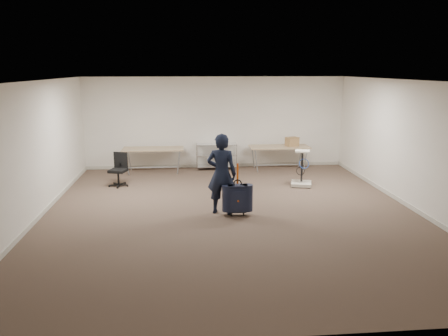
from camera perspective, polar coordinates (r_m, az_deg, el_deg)
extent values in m
plane|color=#433228|center=(9.46, 0.91, -5.86)|extent=(9.00, 9.00, 0.00)
plane|color=silver|center=(13.54, -1.11, 5.93)|extent=(8.00, 0.00, 8.00)
plane|color=silver|center=(4.80, 6.76, -7.23)|extent=(8.00, 0.00, 8.00)
plane|color=silver|center=(9.55, -23.67, 1.89)|extent=(0.00, 9.00, 9.00)
plane|color=silver|center=(10.33, 23.61, 2.66)|extent=(0.00, 9.00, 9.00)
plane|color=white|center=(8.96, 0.98, 11.34)|extent=(8.00, 8.00, 0.00)
cube|color=beige|center=(13.76, -1.08, 0.34)|extent=(8.00, 0.02, 0.10)
cube|color=beige|center=(9.87, -22.91, -5.81)|extent=(0.02, 9.00, 0.10)
cube|color=beige|center=(10.63, 22.91, -4.52)|extent=(0.02, 9.00, 0.10)
cube|color=tan|center=(13.10, -9.25, 2.49)|extent=(1.80, 0.75, 0.03)
cylinder|color=#999DA1|center=(13.21, -9.16, 0.09)|extent=(1.50, 0.02, 0.02)
cylinder|color=#999DA1|center=(12.95, -12.58, 0.58)|extent=(0.13, 0.04, 0.69)
cylinder|color=#999DA1|center=(12.85, -5.94, 0.72)|extent=(0.13, 0.04, 0.69)
cylinder|color=#999DA1|center=(13.54, -12.27, 1.12)|extent=(0.13, 0.04, 0.69)
cylinder|color=#999DA1|center=(13.43, -5.91, 1.26)|extent=(0.13, 0.04, 0.69)
cube|color=tan|center=(13.38, 7.23, 2.77)|extent=(1.80, 0.75, 0.03)
cylinder|color=#999DA1|center=(13.49, 7.16, 0.41)|extent=(1.50, 0.02, 0.02)
cylinder|color=#999DA1|center=(13.02, 4.24, 0.92)|extent=(0.13, 0.04, 0.69)
cylinder|color=#999DA1|center=(13.34, 10.60, 1.02)|extent=(0.13, 0.04, 0.69)
cylinder|color=#999DA1|center=(13.60, 3.83, 1.44)|extent=(0.13, 0.04, 0.69)
cylinder|color=#999DA1|center=(13.91, 9.94, 1.53)|extent=(0.13, 0.04, 0.69)
cylinder|color=silver|center=(13.16, -3.53, 1.29)|extent=(0.02, 0.02, 0.80)
cylinder|color=silver|center=(13.25, 1.66, 1.39)|extent=(0.02, 0.02, 0.80)
cylinder|color=silver|center=(13.60, -3.59, 1.67)|extent=(0.02, 0.02, 0.80)
cylinder|color=silver|center=(13.68, 1.44, 1.76)|extent=(0.02, 0.02, 0.80)
cube|color=silver|center=(13.47, -0.99, 0.28)|extent=(1.20, 0.45, 0.02)
cube|color=silver|center=(13.40, -1.00, 1.74)|extent=(1.20, 0.45, 0.02)
cube|color=silver|center=(13.34, -1.01, 3.13)|extent=(1.20, 0.45, 0.01)
imported|color=black|center=(9.20, -0.32, -0.79)|extent=(0.72, 0.58, 1.73)
cube|color=#161E32|center=(9.17, 1.78, -3.93)|extent=(0.42, 0.25, 0.56)
cube|color=black|center=(9.28, 1.75, -5.65)|extent=(0.37, 0.18, 0.03)
cylinder|color=black|center=(9.27, 0.96, -6.03)|extent=(0.03, 0.08, 0.08)
cylinder|color=black|center=(9.29, 2.56, -5.99)|extent=(0.03, 0.08, 0.08)
torus|color=black|center=(9.09, 1.79, -2.03)|extent=(0.18, 0.03, 0.18)
cube|color=#EE560C|center=(9.06, 1.78, -0.73)|extent=(0.04, 0.01, 0.43)
cylinder|color=black|center=(11.88, -13.59, -2.11)|extent=(0.53, 0.53, 0.08)
cylinder|color=black|center=(11.83, -13.63, -1.26)|extent=(0.05, 0.05, 0.36)
cube|color=black|center=(11.79, -13.68, -0.34)|extent=(0.51, 0.51, 0.07)
cube|color=black|center=(11.91, -13.34, 1.04)|extent=(0.37, 0.16, 0.43)
cube|color=beige|center=(11.73, 10.05, -2.02)|extent=(0.65, 0.65, 0.08)
cylinder|color=black|center=(11.50, 9.31, -2.52)|extent=(0.06, 0.06, 0.04)
cylinder|color=black|center=(11.67, 10.07, 0.22)|extent=(0.05, 0.05, 0.83)
cube|color=beige|center=(11.54, 10.22, 2.18)|extent=(0.44, 0.40, 0.04)
torus|color=blue|center=(11.54, 10.52, 0.58)|extent=(0.29, 0.18, 0.26)
cube|color=olive|center=(13.47, 8.88, 3.43)|extent=(0.43, 0.38, 0.27)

